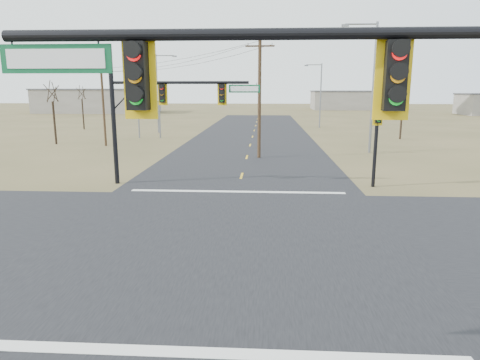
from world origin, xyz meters
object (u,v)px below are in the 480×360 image
highway_sign (148,100)px  bare_tree_a (52,91)px  streetlight_c (159,89)px  utility_pole_near (259,97)px  bare_tree_c (403,93)px  mast_arm_near (410,122)px  mast_arm_far (164,104)px  pedestal_signal_ne (377,127)px  streetlight_b (319,92)px  streetlight_a (371,81)px  utility_pole_far (103,105)px  bare_tree_b (81,92)px

highway_sign → bare_tree_a: (-8.36, -6.14, 1.07)m
highway_sign → streetlight_c: 6.58m
utility_pole_near → bare_tree_c: size_ratio=1.44×
streetlight_c → bare_tree_a: bearing=-99.4°
highway_sign → mast_arm_near: bearing=-82.8°
mast_arm_far → pedestal_signal_ne: (12.35, -0.15, -1.26)m
mast_arm_far → streetlight_b: 42.43m
mast_arm_far → streetlight_a: (15.18, 14.12, 1.56)m
pedestal_signal_ne → streetlight_b: streetlight_b is taller
mast_arm_near → streetlight_c: streetlight_c is taller
mast_arm_near → bare_tree_a: 44.04m
utility_pole_far → streetlight_b: (24.17, 22.72, 1.11)m
pedestal_signal_ne → highway_sign: highway_sign is taller
streetlight_b → highway_sign: bearing=-155.1°
mast_arm_near → utility_pole_near: 28.93m
highway_sign → bare_tree_b: bare_tree_b is taller
streetlight_c → bare_tree_a: size_ratio=1.46×
utility_pole_near → bare_tree_a: size_ratio=1.39×
utility_pole_near → bare_tree_a: (-21.47, 7.97, 0.48)m
mast_arm_far → highway_sign: mast_arm_far is taller
highway_sign → bare_tree_b: 16.45m
pedestal_signal_ne → utility_pole_near: 12.79m
utility_pole_near → streetlight_a: bearing=20.3°
mast_arm_near → bare_tree_c: 45.69m
streetlight_c → bare_tree_c: size_ratio=1.51×
mast_arm_near → bare_tree_b: bearing=122.6°
mast_arm_near → highway_sign: 45.76m
utility_pole_far → streetlight_c: size_ratio=0.78×
mast_arm_near → bare_tree_c: (13.39, 43.68, 0.09)m
mast_arm_near → streetlight_c: bearing=112.8°
mast_arm_far → utility_pole_far: bearing=123.8°
highway_sign → streetlight_a: bearing=-37.8°
mast_arm_near → streetlight_a: 33.18m
bare_tree_b → bare_tree_c: size_ratio=0.98×
streetlight_b → utility_pole_near: bearing=-116.7°
mast_arm_far → mast_arm_near: bearing=-62.8°
utility_pole_near → highway_sign: utility_pole_near is taller
streetlight_c → bare_tree_b: streetlight_c is taller
mast_arm_far → streetlight_c: (-8.00, 31.08, 0.85)m
highway_sign → streetlight_a: (22.86, -10.51, 1.95)m
mast_arm_far → streetlight_b: (13.88, 40.09, 0.45)m
pedestal_signal_ne → bare_tree_a: 34.01m
utility_pole_near → highway_sign: 19.27m
highway_sign → streetlight_b: streetlight_b is taller
highway_sign → streetlight_c: size_ratio=0.62×
utility_pole_far → streetlight_b: size_ratio=0.84×
utility_pole_far → bare_tree_c: 32.88m
mast_arm_far → utility_pole_far: 20.20m
mast_arm_far → pedestal_signal_ne: 12.41m
bare_tree_b → bare_tree_c: 42.92m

